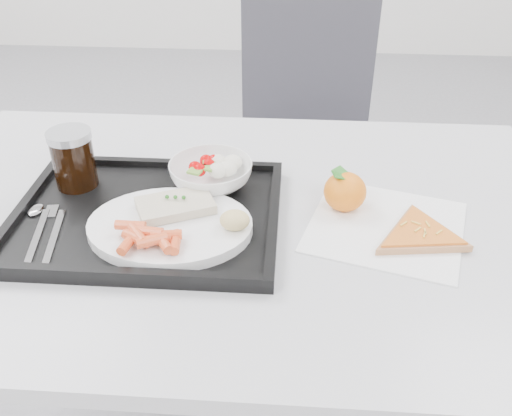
{
  "coord_description": "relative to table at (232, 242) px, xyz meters",
  "views": [
    {
      "loc": [
        0.1,
        -0.53,
        1.31
      ],
      "look_at": [
        0.04,
        0.29,
        0.77
      ],
      "focal_mm": 40.0,
      "sensor_mm": 36.0,
      "label": 1
    }
  ],
  "objects": [
    {
      "name": "table",
      "position": [
        0.0,
        0.0,
        0.0
      ],
      "size": [
        1.2,
        0.8,
        0.75
      ],
      "color": "silver",
      "rests_on": "ground"
    },
    {
      "name": "chair",
      "position": [
        0.14,
        0.82,
        -0.15
      ],
      "size": [
        0.48,
        0.48,
        0.93
      ],
      "color": "#3B3A42",
      "rests_on": "ground"
    },
    {
      "name": "tray",
      "position": [
        -0.14,
        -0.04,
        0.08
      ],
      "size": [
        0.45,
        0.35,
        0.03
      ],
      "color": "black",
      "rests_on": "table"
    },
    {
      "name": "dinner_plate",
      "position": [
        -0.09,
        -0.08,
        0.09
      ],
      "size": [
        0.27,
        0.27,
        0.02
      ],
      "color": "white",
      "rests_on": "tray"
    },
    {
      "name": "fish_fillet",
      "position": [
        -0.09,
        -0.05,
        0.11
      ],
      "size": [
        0.14,
        0.12,
        0.02
      ],
      "color": "beige",
      "rests_on": "dinner_plate"
    },
    {
      "name": "bread_roll",
      "position": [
        0.02,
        -0.09,
        0.12
      ],
      "size": [
        0.06,
        0.06,
        0.03
      ],
      "color": "tan",
      "rests_on": "dinner_plate"
    },
    {
      "name": "salad_bowl",
      "position": [
        -0.04,
        0.06,
        0.11
      ],
      "size": [
        0.15,
        0.15,
        0.05
      ],
      "color": "white",
      "rests_on": "tray"
    },
    {
      "name": "cola_glass",
      "position": [
        -0.29,
        0.05,
        0.14
      ],
      "size": [
        0.08,
        0.08,
        0.11
      ],
      "color": "black",
      "rests_on": "tray"
    },
    {
      "name": "cutlery",
      "position": [
        -0.3,
        -0.08,
        0.08
      ],
      "size": [
        0.09,
        0.17,
        0.01
      ],
      "color": "silver",
      "rests_on": "tray"
    },
    {
      "name": "napkin",
      "position": [
        0.27,
        -0.03,
        0.07
      ],
      "size": [
        0.31,
        0.3,
        0.0
      ],
      "color": "white",
      "rests_on": "table"
    },
    {
      "name": "tangerine",
      "position": [
        0.2,
        0.03,
        0.1
      ],
      "size": [
        0.1,
        0.1,
        0.07
      ],
      "color": "#FF6906",
      "rests_on": "napkin"
    },
    {
      "name": "pizza_slice",
      "position": [
        0.32,
        -0.06,
        0.08
      ],
      "size": [
        0.26,
        0.26,
        0.02
      ],
      "color": "tan",
      "rests_on": "napkin"
    },
    {
      "name": "carrot_pile",
      "position": [
        -0.11,
        -0.15,
        0.11
      ],
      "size": [
        0.11,
        0.07,
        0.02
      ],
      "color": "#E65428",
      "rests_on": "dinner_plate"
    },
    {
      "name": "salad_contents",
      "position": [
        -0.03,
        0.08,
        0.12
      ],
      "size": [
        0.1,
        0.08,
        0.03
      ],
      "color": "#C30102",
      "rests_on": "salad_bowl"
    }
  ]
}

